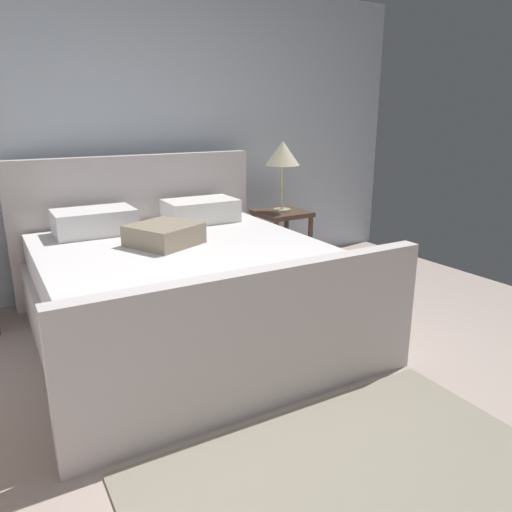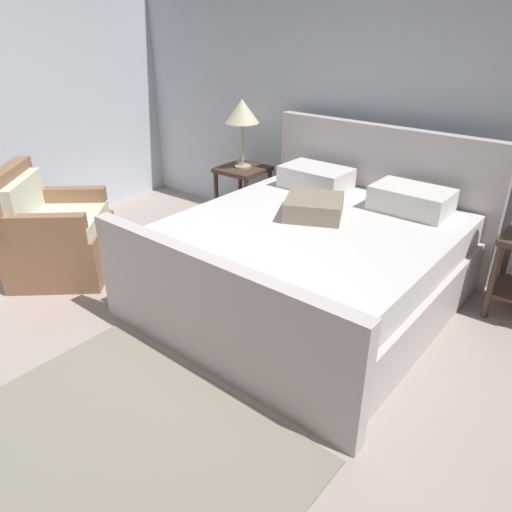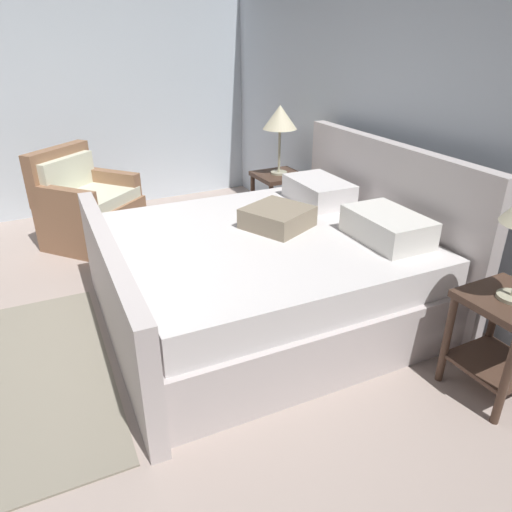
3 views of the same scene
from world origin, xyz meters
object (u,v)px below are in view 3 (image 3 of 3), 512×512
at_px(bed, 270,269).
at_px(nightstand_left, 278,193).
at_px(armchair, 87,209).
at_px(table_lamp_left, 280,119).
at_px(nightstand_right, 504,330).

xyz_separation_m(bed, nightstand_left, (-1.31, 0.82, 0.06)).
relative_size(bed, nightstand_left, 3.68).
bearing_deg(armchair, table_lamp_left, 72.20).
bearing_deg(nightstand_left, bed, -31.97).
distance_m(nightstand_right, armchair, 3.59).
height_order(nightstand_left, table_lamp_left, table_lamp_left).
bearing_deg(nightstand_right, table_lamp_left, 177.80).
bearing_deg(armchair, bed, 26.38).
xyz_separation_m(nightstand_right, armchair, (-3.18, -1.65, -0.06)).
relative_size(table_lamp_left, armchair, 0.63).
height_order(nightstand_right, nightstand_left, same).
xyz_separation_m(nightstand_left, table_lamp_left, (-0.00, 0.00, 0.72)).
distance_m(nightstand_right, nightstand_left, 2.62).
distance_m(table_lamp_left, armchair, 1.99).
height_order(table_lamp_left, armchair, table_lamp_left).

